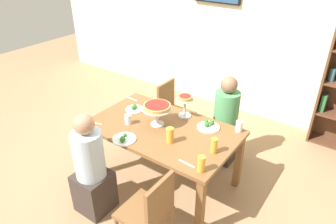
{
  "coord_description": "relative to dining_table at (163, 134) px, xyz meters",
  "views": [
    {
      "loc": [
        1.69,
        -2.27,
        2.54
      ],
      "look_at": [
        0.0,
        0.1,
        0.89
      ],
      "focal_mm": 33.04,
      "sensor_mm": 36.0,
      "label": 1
    }
  ],
  "objects": [
    {
      "name": "deep_dish_pizza_stand",
      "position": [
        -0.09,
        0.02,
        0.29
      ],
      "size": [
        0.33,
        0.33,
        0.25
      ],
      "color": "silver",
      "rests_on": "dining_table"
    },
    {
      "name": "personal_pizza_stand",
      "position": [
        0.05,
        0.35,
        0.28
      ],
      "size": [
        0.2,
        0.2,
        0.26
      ],
      "color": "silver",
      "rests_on": "dining_table"
    },
    {
      "name": "ground_plane",
      "position": [
        0.0,
        0.0,
        -0.65
      ],
      "size": [
        12.0,
        12.0,
        0.0
      ],
      "primitive_type": "plane",
      "color": "#9E7A56"
    },
    {
      "name": "water_glass_clear_spare",
      "position": [
        -0.24,
        0.19,
        0.13
      ],
      "size": [
        0.07,
        0.07,
        0.09
      ],
      "primitive_type": "cylinder",
      "color": "white",
      "rests_on": "dining_table"
    },
    {
      "name": "salad_plate_spare",
      "position": [
        -0.51,
        0.13,
        0.11
      ],
      "size": [
        0.21,
        0.21,
        0.07
      ],
      "color": "white",
      "rests_on": "dining_table"
    },
    {
      "name": "cutlery_fork_near",
      "position": [
        -0.73,
        0.32,
        0.09
      ],
      "size": [
        0.18,
        0.03,
        0.0
      ],
      "primitive_type": "cube",
      "rotation": [
        0.0,
        0.0,
        3.08
      ],
      "color": "silver",
      "rests_on": "dining_table"
    },
    {
      "name": "dining_table",
      "position": [
        0.0,
        0.0,
        0.0
      ],
      "size": [
        1.6,
        0.97,
        0.74
      ],
      "color": "brown",
      "rests_on": "ground_plane"
    },
    {
      "name": "chair_far_left",
      "position": [
        -0.39,
        0.76,
        -0.17
      ],
      "size": [
        0.4,
        0.4,
        0.87
      ],
      "rotation": [
        0.0,
        0.0,
        -1.57
      ],
      "color": "brown",
      "rests_on": "ground_plane"
    },
    {
      "name": "cutlery_knife_near",
      "position": [
        0.54,
        -0.36,
        0.09
      ],
      "size": [
        0.18,
        0.03,
        0.0
      ],
      "primitive_type": "cube",
      "rotation": [
        0.0,
        0.0,
        -0.07
      ],
      "color": "silver",
      "rests_on": "dining_table"
    },
    {
      "name": "water_glass_clear_far",
      "position": [
        -0.36,
        -0.15,
        0.14
      ],
      "size": [
        0.08,
        0.08,
        0.11
      ],
      "primitive_type": "cylinder",
      "color": "white",
      "rests_on": "dining_table"
    },
    {
      "name": "rear_partition",
      "position": [
        0.0,
        2.2,
        0.75
      ],
      "size": [
        8.0,
        0.12,
        2.8
      ],
      "primitive_type": "cube",
      "color": "beige",
      "rests_on": "ground_plane"
    },
    {
      "name": "diner_near_left",
      "position": [
        -0.33,
        -0.76,
        -0.16
      ],
      "size": [
        0.34,
        0.34,
        1.15
      ],
      "rotation": [
        0.0,
        0.0,
        1.57
      ],
      "color": "#382D28",
      "rests_on": "ground_plane"
    },
    {
      "name": "beer_glass_amber_short",
      "position": [
        0.22,
        -0.17,
        0.17
      ],
      "size": [
        0.08,
        0.08,
        0.16
      ],
      "primitive_type": "cylinder",
      "color": "gold",
      "rests_on": "dining_table"
    },
    {
      "name": "water_glass_clear_near",
      "position": [
        0.7,
        0.42,
        0.15
      ],
      "size": [
        0.07,
        0.07,
        0.12
      ],
      "primitive_type": "cylinder",
      "color": "white",
      "rests_on": "dining_table"
    },
    {
      "name": "beer_glass_amber_tall",
      "position": [
        0.66,
        -0.07,
        0.17
      ],
      "size": [
        0.07,
        0.07,
        0.16
      ],
      "primitive_type": "cylinder",
      "color": "gold",
      "rests_on": "dining_table"
    },
    {
      "name": "salad_plate_near_diner",
      "position": [
        -0.18,
        -0.42,
        0.1
      ],
      "size": [
        0.24,
        0.24,
        0.07
      ],
      "color": "white",
      "rests_on": "dining_table"
    },
    {
      "name": "diner_far_right",
      "position": [
        0.37,
        0.81,
        -0.16
      ],
      "size": [
        0.34,
        0.34,
        1.15
      ],
      "rotation": [
        0.0,
        0.0,
        -1.57
      ],
      "color": "#382D28",
      "rests_on": "ground_plane"
    },
    {
      "name": "beer_glass_amber_spare",
      "position": [
        0.69,
        -0.38,
        0.16
      ],
      "size": [
        0.07,
        0.07,
        0.16
      ],
      "primitive_type": "cylinder",
      "color": "gold",
      "rests_on": "dining_table"
    },
    {
      "name": "chair_near_right",
      "position": [
        0.46,
        -0.82,
        -0.17
      ],
      "size": [
        0.4,
        0.4,
        0.87
      ],
      "rotation": [
        0.0,
        0.0,
        1.57
      ],
      "color": "brown",
      "rests_on": "ground_plane"
    },
    {
      "name": "cutlery_fork_far",
      "position": [
        -0.67,
        -0.36,
        0.09
      ],
      "size": [
        0.18,
        0.07,
        0.0
      ],
      "primitive_type": "cube",
      "rotation": [
        0.0,
        0.0,
        0.29
      ],
      "color": "silver",
      "rests_on": "dining_table"
    },
    {
      "name": "salad_plate_far_diner",
      "position": [
        0.4,
        0.3,
        0.11
      ],
      "size": [
        0.24,
        0.24,
        0.07
      ],
      "color": "white",
      "rests_on": "dining_table"
    }
  ]
}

